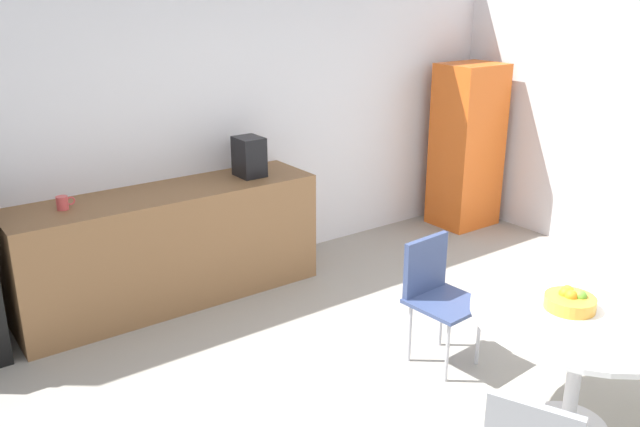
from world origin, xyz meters
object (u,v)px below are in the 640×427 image
Objects in this scene: coffee_maker at (249,157)px; round_table at (581,333)px; locker_cabinet at (467,146)px; chair_navy at (435,286)px; mug_white at (63,203)px; fruit_bowl at (570,301)px.

round_table is at bearing -82.03° from coffee_maker.
locker_cabinet is 1.98× the size of chair_navy.
mug_white is (-1.87, 2.84, 0.34)m from round_table.
locker_cabinet is at bearing 52.60° from round_table.
chair_navy is at bearing -141.46° from locker_cabinet.
locker_cabinet is 3.42m from round_table.
coffee_maker is at bearing -0.84° from mug_white.
round_table is 3.68× the size of coffee_maker.
fruit_bowl is (-0.02, 0.07, 0.17)m from round_table.
chair_navy is at bearing -79.93° from coffee_maker.
fruit_bowl reaches higher than round_table.
round_table is at bearing -56.63° from mug_white.
locker_cabinet is at bearing -1.77° from mug_white.
round_table is 1.01m from chair_navy.
round_table is at bearing -72.45° from fruit_bowl.
coffee_maker is (-2.47, 0.10, 0.24)m from locker_cabinet.
mug_white is 1.48m from coffee_maker.
mug_white is at bearing 179.16° from coffee_maker.
locker_cabinet is 3.37m from fruit_bowl.
chair_navy is (-0.07, 1.00, -0.09)m from round_table.
fruit_bowl is 2.78m from coffee_maker.
locker_cabinet is 2.48m from coffee_maker.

